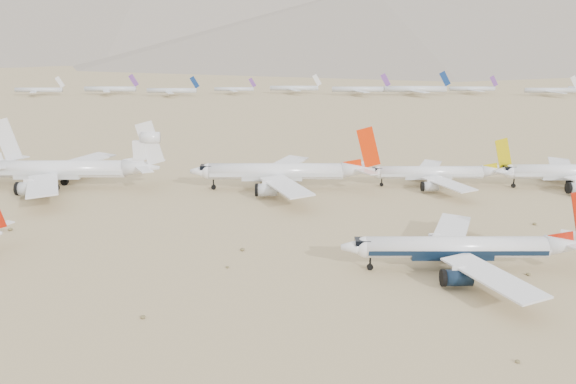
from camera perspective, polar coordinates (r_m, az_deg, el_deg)
The scene contains 8 objects.
ground at distance 107.24m, azimuth 11.36°, elevation -8.66°, with size 7000.00×7000.00×0.00m, color #8B7551.
main_airliner at distance 112.70m, azimuth 17.73°, elevation -5.44°, with size 46.39×45.31×16.37m.
row2_gold_tail at distance 173.20m, azimuth 14.87°, elevation 1.89°, with size 41.45×40.54×14.76m.
row2_orange_tail at distance 163.65m, azimuth -0.45°, elevation 2.04°, with size 52.38×51.24×18.69m.
row2_white_trijet at distance 177.60m, azimuth -21.85°, elevation 2.18°, with size 56.97×55.68×20.19m.
distant_storage_row at distance 452.08m, azimuth 12.60°, elevation 10.20°, with size 673.11×66.62×16.21m.
foothills at distance 1315.52m, azimuth 25.37°, elevation 15.11°, with size 4637.50×1395.00×155.00m.
desert_scrub at distance 82.49m, azimuth 15.89°, elevation -16.63°, with size 261.14×121.67×0.63m.
Camera 1 is at (-21.16, -95.78, 43.35)m, focal length 35.00 mm.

